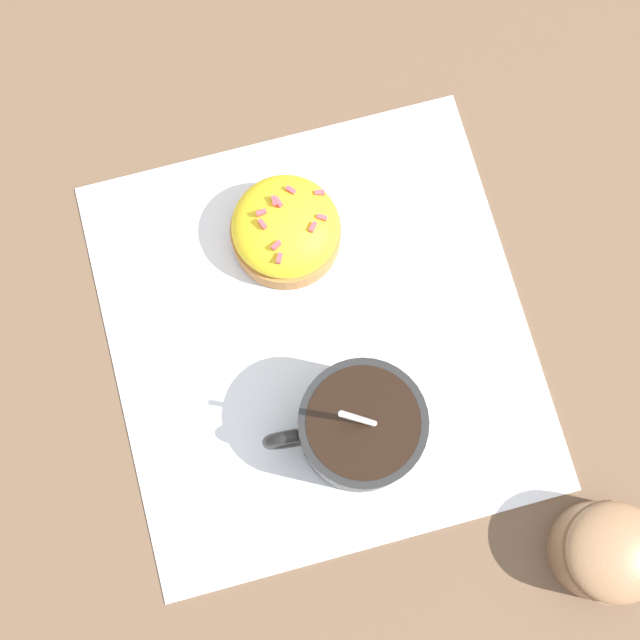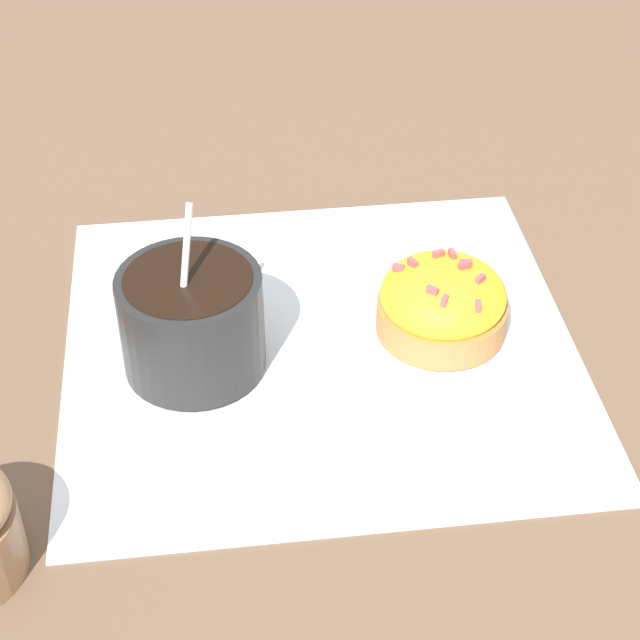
% 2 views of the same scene
% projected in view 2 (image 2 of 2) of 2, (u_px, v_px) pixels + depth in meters
% --- Properties ---
extents(ground_plane, '(3.00, 3.00, 0.00)m').
position_uv_depth(ground_plane, '(320.00, 346.00, 0.64)').
color(ground_plane, brown).
extents(paper_napkin, '(0.32, 0.31, 0.00)m').
position_uv_depth(paper_napkin, '(320.00, 344.00, 0.64)').
color(paper_napkin, white).
rests_on(paper_napkin, ground_plane).
extents(coffee_cup, '(0.08, 0.11, 0.10)m').
position_uv_depth(coffee_cup, '(192.00, 317.00, 0.61)').
color(coffee_cup, black).
rests_on(coffee_cup, paper_napkin).
extents(frosted_pastry, '(0.08, 0.08, 0.05)m').
position_uv_depth(frosted_pastry, '(442.00, 302.00, 0.64)').
color(frosted_pastry, '#B2753D').
rests_on(frosted_pastry, paper_napkin).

